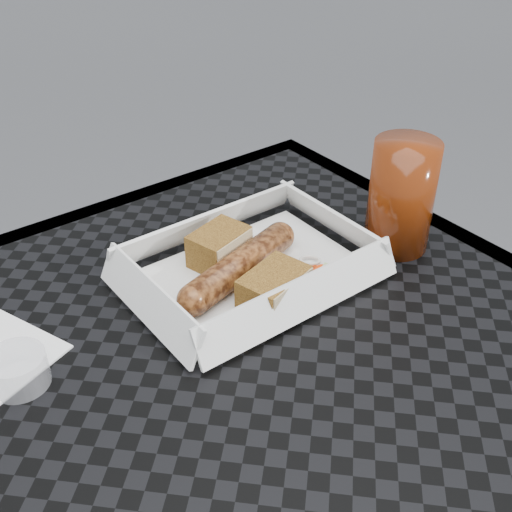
{
  "coord_description": "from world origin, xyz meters",
  "views": [
    {
      "loc": [
        -0.18,
        -0.27,
        1.14
      ],
      "look_at": [
        0.15,
        0.15,
        0.78
      ],
      "focal_mm": 45.0,
      "sensor_mm": 36.0,
      "label": 1
    }
  ],
  "objects_px": {
    "patio_table": "(227,503)",
    "bratwurst": "(240,266)",
    "drink_glass": "(401,196)",
    "food_tray": "(250,274)"
  },
  "relations": [
    {
      "from": "food_tray",
      "to": "bratwurst",
      "type": "xyz_separation_m",
      "value": [
        -0.02,
        -0.0,
        0.02
      ]
    },
    {
      "from": "bratwurst",
      "to": "drink_glass",
      "type": "height_order",
      "value": "drink_glass"
    },
    {
      "from": "patio_table",
      "to": "bratwurst",
      "type": "bearing_deg",
      "value": 50.68
    },
    {
      "from": "patio_table",
      "to": "bratwurst",
      "type": "distance_m",
      "value": 0.23
    },
    {
      "from": "bratwurst",
      "to": "drink_glass",
      "type": "xyz_separation_m",
      "value": [
        0.18,
        -0.05,
        0.04
      ]
    },
    {
      "from": "patio_table",
      "to": "drink_glass",
      "type": "xyz_separation_m",
      "value": [
        0.31,
        0.11,
        0.14
      ]
    },
    {
      "from": "patio_table",
      "to": "food_tray",
      "type": "relative_size",
      "value": 3.64
    },
    {
      "from": "drink_glass",
      "to": "bratwurst",
      "type": "bearing_deg",
      "value": 164.88
    },
    {
      "from": "patio_table",
      "to": "food_tray",
      "type": "bearing_deg",
      "value": 48.0
    },
    {
      "from": "food_tray",
      "to": "drink_glass",
      "type": "distance_m",
      "value": 0.18
    }
  ]
}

